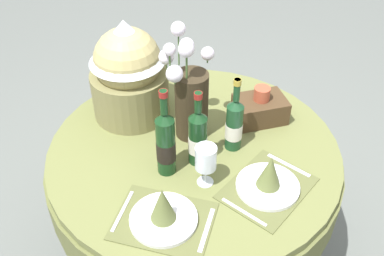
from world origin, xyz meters
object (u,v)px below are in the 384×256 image
at_px(place_setting_right, 269,180).
at_px(woven_basket_side_right, 260,108).
at_px(flower_vase, 190,95).
at_px(gift_tub_back_left, 128,67).
at_px(wine_bottle_right, 234,124).
at_px(wine_bottle_centre, 166,143).
at_px(place_setting_left, 163,212).
at_px(wine_bottle_rear, 198,137).
at_px(dining_table, 194,171).
at_px(wine_glass_left, 206,159).

distance_m(place_setting_right, woven_basket_side_right, 0.42).
height_order(flower_vase, gift_tub_back_left, flower_vase).
relative_size(flower_vase, wine_bottle_right, 1.46).
distance_m(wine_bottle_right, woven_basket_side_right, 0.24).
height_order(place_setting_right, wine_bottle_centre, wine_bottle_centre).
distance_m(place_setting_left, woven_basket_side_right, 0.70).
relative_size(wine_bottle_right, woven_basket_side_right, 1.52).
bearing_deg(flower_vase, wine_bottle_centre, -126.76).
xyz_separation_m(wine_bottle_rear, gift_tub_back_left, (-0.20, 0.39, 0.11)).
height_order(flower_vase, wine_bottle_right, flower_vase).
relative_size(place_setting_right, woven_basket_side_right, 1.95).
xyz_separation_m(wine_bottle_right, woven_basket_side_right, (0.18, 0.14, -0.06)).
bearing_deg(place_setting_left, woven_basket_side_right, 39.68).
distance_m(dining_table, wine_bottle_right, 0.31).
xyz_separation_m(place_setting_right, gift_tub_back_left, (-0.41, 0.61, 0.19)).
bearing_deg(woven_basket_side_right, place_setting_left, -140.32).
height_order(wine_bottle_centre, wine_bottle_rear, wine_bottle_centre).
distance_m(flower_vase, woven_basket_side_right, 0.35).
height_order(place_setting_right, flower_vase, flower_vase).
height_order(dining_table, wine_bottle_centre, wine_bottle_centre).
xyz_separation_m(place_setting_right, wine_bottle_rear, (-0.21, 0.22, 0.08)).
distance_m(dining_table, wine_bottle_rear, 0.28).
distance_m(place_setting_left, gift_tub_back_left, 0.68).
xyz_separation_m(flower_vase, woven_basket_side_right, (0.33, 0.01, -0.14)).
height_order(place_setting_right, wine_bottle_right, wine_bottle_right).
height_order(dining_table, place_setting_left, place_setting_left).
bearing_deg(wine_bottle_right, gift_tub_back_left, 136.31).
xyz_separation_m(place_setting_left, wine_bottle_rear, (0.20, 0.26, 0.08)).
relative_size(wine_bottle_centre, gift_tub_back_left, 0.83).
relative_size(dining_table, woven_basket_side_right, 5.65).
bearing_deg(dining_table, wine_bottle_centre, -144.11).
height_order(wine_bottle_rear, wine_glass_left, wine_bottle_rear).
xyz_separation_m(dining_table, place_setting_right, (0.20, -0.30, 0.19)).
distance_m(flower_vase, wine_bottle_right, 0.21).
xyz_separation_m(place_setting_right, wine_bottle_right, (-0.05, 0.26, 0.07)).
bearing_deg(wine_bottle_right, wine_bottle_centre, -167.97).
relative_size(wine_bottle_rear, gift_tub_back_left, 0.73).
bearing_deg(woven_basket_side_right, gift_tub_back_left, 159.30).
bearing_deg(wine_bottle_rear, wine_glass_left, -92.36).
bearing_deg(wine_glass_left, wine_bottle_right, 44.42).
distance_m(wine_bottle_centre, wine_bottle_right, 0.30).
relative_size(wine_glass_left, woven_basket_side_right, 0.80).
bearing_deg(dining_table, place_setting_left, -121.08).
relative_size(place_setting_right, flower_vase, 0.88).
bearing_deg(woven_basket_side_right, wine_bottle_rear, -151.55).
relative_size(place_setting_right, wine_bottle_rear, 1.28).
relative_size(dining_table, flower_vase, 2.55).
bearing_deg(wine_glass_left, wine_bottle_rear, 87.64).
xyz_separation_m(wine_glass_left, gift_tub_back_left, (-0.19, 0.51, 0.11)).
relative_size(place_setting_left, place_setting_right, 1.00).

